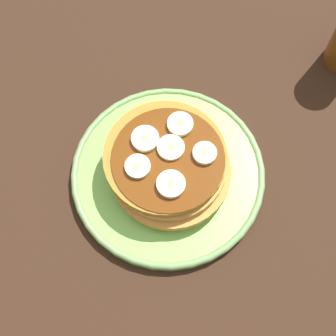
% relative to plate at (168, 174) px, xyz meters
% --- Properties ---
extents(ground_plane, '(1.40, 1.40, 0.03)m').
position_rel_plate_xyz_m(ground_plane, '(0.00, 0.00, -0.02)').
color(ground_plane, black).
extents(plate, '(0.23, 0.23, 0.02)m').
position_rel_plate_xyz_m(plate, '(0.00, 0.00, 0.00)').
color(plate, '#72B74C').
rests_on(plate, ground_plane).
extents(pancake_stack, '(0.15, 0.14, 0.04)m').
position_rel_plate_xyz_m(pancake_stack, '(-0.00, 0.00, 0.03)').
color(pancake_stack, '#C38437').
rests_on(pancake_stack, plate).
extents(banana_slice_0, '(0.03, 0.03, 0.01)m').
position_rel_plate_xyz_m(banana_slice_0, '(0.01, -0.01, 0.05)').
color(banana_slice_0, '#F3E7B4').
rests_on(banana_slice_0, pancake_stack).
extents(banana_slice_1, '(0.03, 0.03, 0.01)m').
position_rel_plate_xyz_m(banana_slice_1, '(0.01, 0.03, 0.05)').
color(banana_slice_1, '#F6EFBF').
rests_on(banana_slice_1, pancake_stack).
extents(banana_slice_2, '(0.03, 0.03, 0.01)m').
position_rel_plate_xyz_m(banana_slice_2, '(-0.02, -0.04, 0.05)').
color(banana_slice_2, '#F3E9B9').
rests_on(banana_slice_2, pancake_stack).
extents(banana_slice_3, '(0.03, 0.03, 0.01)m').
position_rel_plate_xyz_m(banana_slice_3, '(-0.03, 0.02, 0.05)').
color(banana_slice_3, '#FAE9BE').
rests_on(banana_slice_3, pancake_stack).
extents(banana_slice_4, '(0.03, 0.03, 0.01)m').
position_rel_plate_xyz_m(banana_slice_4, '(0.03, 0.01, 0.05)').
color(banana_slice_4, '#F1EFC2').
rests_on(banana_slice_4, pancake_stack).
extents(banana_slice_5, '(0.03, 0.03, 0.01)m').
position_rel_plate_xyz_m(banana_slice_5, '(0.03, -0.04, 0.05)').
color(banana_slice_5, beige).
rests_on(banana_slice_5, pancake_stack).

